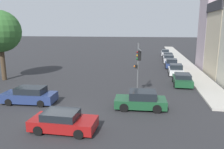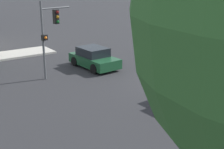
{
  "view_description": "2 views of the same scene",
  "coord_description": "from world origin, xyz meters",
  "px_view_note": "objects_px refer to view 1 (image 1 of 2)",
  "views": [
    {
      "loc": [
        6.46,
        -14.48,
        6.39
      ],
      "look_at": [
        3.38,
        3.57,
        2.49
      ],
      "focal_mm": 35.0,
      "sensor_mm": 36.0,
      "label": 1
    },
    {
      "loc": [
        -12.86,
        13.94,
        6.44
      ],
      "look_at": [
        0.97,
        4.29,
        1.08
      ],
      "focal_mm": 50.0,
      "sensor_mm": 36.0,
      "label": 2
    }
  ],
  "objects_px": {
    "traffic_signal": "(138,62)",
    "parked_car_4": "(168,56)",
    "parked_car_0": "(182,80)",
    "parked_car_5": "(165,53)",
    "parked_car_3": "(169,59)",
    "parked_car_1": "(176,70)",
    "street_tree": "(0,32)",
    "crossing_car_1": "(30,96)",
    "parked_car_2": "(171,64)",
    "crossing_car_2": "(141,100)",
    "crossing_car_0": "(63,121)"
  },
  "relations": [
    {
      "from": "parked_car_1",
      "to": "traffic_signal",
      "type": "bearing_deg",
      "value": 157.3
    },
    {
      "from": "parked_car_2",
      "to": "parked_car_3",
      "type": "bearing_deg",
      "value": 2.19
    },
    {
      "from": "crossing_car_1",
      "to": "parked_car_3",
      "type": "distance_m",
      "value": 28.86
    },
    {
      "from": "crossing_car_0",
      "to": "parked_car_5",
      "type": "distance_m",
      "value": 41.57
    },
    {
      "from": "parked_car_4",
      "to": "traffic_signal",
      "type": "bearing_deg",
      "value": 168.06
    },
    {
      "from": "street_tree",
      "to": "crossing_car_1",
      "type": "height_order",
      "value": "street_tree"
    },
    {
      "from": "crossing_car_0",
      "to": "parked_car_5",
      "type": "height_order",
      "value": "parked_car_5"
    },
    {
      "from": "crossing_car_2",
      "to": "parked_car_1",
      "type": "distance_m",
      "value": 14.71
    },
    {
      "from": "street_tree",
      "to": "traffic_signal",
      "type": "distance_m",
      "value": 17.49
    },
    {
      "from": "parked_car_2",
      "to": "parked_car_3",
      "type": "xyz_separation_m",
      "value": [
        -0.0,
        5.47,
        0.01
      ]
    },
    {
      "from": "crossing_car_2",
      "to": "parked_car_1",
      "type": "xyz_separation_m",
      "value": [
        4.26,
        14.08,
        -0.0
      ]
    },
    {
      "from": "parked_car_2",
      "to": "parked_car_1",
      "type": "bearing_deg",
      "value": -176.99
    },
    {
      "from": "parked_car_1",
      "to": "street_tree",
      "type": "bearing_deg",
      "value": 109.04
    },
    {
      "from": "parked_car_0",
      "to": "parked_car_5",
      "type": "distance_m",
      "value": 27.54
    },
    {
      "from": "parked_car_1",
      "to": "parked_car_5",
      "type": "distance_m",
      "value": 21.77
    },
    {
      "from": "parked_car_3",
      "to": "street_tree",
      "type": "bearing_deg",
      "value": 131.01
    },
    {
      "from": "traffic_signal",
      "to": "crossing_car_1",
      "type": "height_order",
      "value": "traffic_signal"
    },
    {
      "from": "street_tree",
      "to": "parked_car_5",
      "type": "distance_m",
      "value": 36.26
    },
    {
      "from": "crossing_car_0",
      "to": "parked_car_4",
      "type": "height_order",
      "value": "parked_car_4"
    },
    {
      "from": "parked_car_5",
      "to": "parked_car_3",
      "type": "bearing_deg",
      "value": -178.44
    },
    {
      "from": "crossing_car_0",
      "to": "parked_car_4",
      "type": "bearing_deg",
      "value": 75.85
    },
    {
      "from": "traffic_signal",
      "to": "parked_car_0",
      "type": "relative_size",
      "value": 1.19
    },
    {
      "from": "parked_car_0",
      "to": "parked_car_1",
      "type": "height_order",
      "value": "parked_car_1"
    },
    {
      "from": "parked_car_4",
      "to": "parked_car_0",
      "type": "bearing_deg",
      "value": 178.33
    },
    {
      "from": "parked_car_3",
      "to": "parked_car_4",
      "type": "bearing_deg",
      "value": -1.57
    },
    {
      "from": "street_tree",
      "to": "parked_car_1",
      "type": "height_order",
      "value": "street_tree"
    },
    {
      "from": "traffic_signal",
      "to": "parked_car_1",
      "type": "relative_size",
      "value": 1.24
    },
    {
      "from": "crossing_car_1",
      "to": "parked_car_0",
      "type": "relative_size",
      "value": 1.11
    },
    {
      "from": "crossing_car_1",
      "to": "parked_car_0",
      "type": "bearing_deg",
      "value": -150.91
    },
    {
      "from": "crossing_car_1",
      "to": "parked_car_5",
      "type": "relative_size",
      "value": 1.04
    },
    {
      "from": "crossing_car_0",
      "to": "parked_car_3",
      "type": "relative_size",
      "value": 0.93
    },
    {
      "from": "parked_car_0",
      "to": "crossing_car_1",
      "type": "bearing_deg",
      "value": 123.48
    },
    {
      "from": "street_tree",
      "to": "crossing_car_1",
      "type": "xyz_separation_m",
      "value": [
        7.81,
        -7.53,
        -5.3
      ]
    },
    {
      "from": "crossing_car_2",
      "to": "traffic_signal",
      "type": "bearing_deg",
      "value": -85.58
    },
    {
      "from": "parked_car_2",
      "to": "parked_car_5",
      "type": "distance_m",
      "value": 16.24
    },
    {
      "from": "traffic_signal",
      "to": "crossing_car_1",
      "type": "bearing_deg",
      "value": 14.16
    },
    {
      "from": "crossing_car_0",
      "to": "parked_car_3",
      "type": "bearing_deg",
      "value": 73.98
    },
    {
      "from": "crossing_car_1",
      "to": "parked_car_1",
      "type": "distance_m",
      "value": 19.94
    },
    {
      "from": "street_tree",
      "to": "parked_car_1",
      "type": "bearing_deg",
      "value": 17.63
    },
    {
      "from": "traffic_signal",
      "to": "parked_car_4",
      "type": "xyz_separation_m",
      "value": [
        4.9,
        26.52,
        -2.63
      ]
    },
    {
      "from": "crossing_car_2",
      "to": "parked_car_4",
      "type": "height_order",
      "value": "crossing_car_2"
    },
    {
      "from": "crossing_car_0",
      "to": "parked_car_1",
      "type": "distance_m",
      "value": 20.84
    },
    {
      "from": "parked_car_1",
      "to": "parked_car_2",
      "type": "bearing_deg",
      "value": 2.25
    },
    {
      "from": "traffic_signal",
      "to": "crossing_car_1",
      "type": "relative_size",
      "value": 1.08
    },
    {
      "from": "crossing_car_0",
      "to": "parked_car_2",
      "type": "bearing_deg",
      "value": 70.53
    },
    {
      "from": "parked_car_2",
      "to": "crossing_car_1",
      "type": "bearing_deg",
      "value": 147.63
    },
    {
      "from": "crossing_car_0",
      "to": "parked_car_4",
      "type": "xyz_separation_m",
      "value": [
        9.12,
        34.78,
        0.03
      ]
    },
    {
      "from": "traffic_signal",
      "to": "parked_car_4",
      "type": "bearing_deg",
      "value": -109.2
    },
    {
      "from": "traffic_signal",
      "to": "parked_car_3",
      "type": "xyz_separation_m",
      "value": [
        4.65,
        21.56,
        -2.57
      ]
    },
    {
      "from": "street_tree",
      "to": "crossing_car_0",
      "type": "height_order",
      "value": "street_tree"
    }
  ]
}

